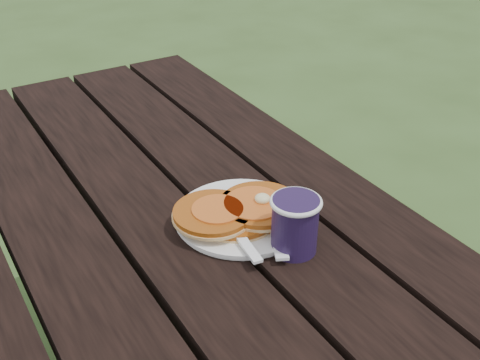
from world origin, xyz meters
TOP-DOWN VIEW (x-y plane):
  - plate at (0.12, 0.14)m, footprint 0.28×0.28m
  - pancake_stack at (0.11, 0.14)m, footprint 0.20×0.15m
  - knife at (0.15, 0.09)m, footprint 0.10×0.17m
  - fork at (0.08, 0.07)m, footprint 0.05×0.16m
  - coffee_cup at (0.14, 0.04)m, footprint 0.08×0.08m

SIDE VIEW (x-z plane):
  - plate at x=0.12m, z-range 0.75..0.76m
  - knife at x=0.15m, z-range 0.76..0.76m
  - fork at x=0.08m, z-range 0.77..0.77m
  - pancake_stack at x=0.11m, z-range 0.76..0.79m
  - coffee_cup at x=0.14m, z-range 0.76..0.85m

